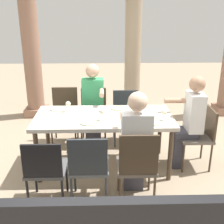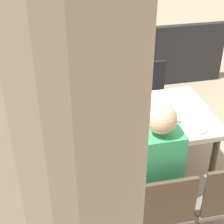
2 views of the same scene
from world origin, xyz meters
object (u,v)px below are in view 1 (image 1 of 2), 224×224
Objects in this scene: plate_1 at (89,122)px; wine_glass_3 at (164,113)px; chair_mid_south at (89,165)px; plate_3 at (153,122)px; diner_woman_green at (189,119)px; wine_glass_1 at (102,112)px; stone_column_centre at (133,45)px; chair_east_south at (137,164)px; stone_column_near at (31,43)px; wine_glass_0 at (68,104)px; plate_2 at (118,108)px; chair_west_south at (45,168)px; chair_west_north at (65,111)px; chair_east_north at (126,113)px; chair_head_east at (200,133)px; wine_glass_2 at (130,104)px; diner_man_white at (136,142)px; diner_guest_third at (93,104)px; plate_0 at (58,109)px; dining_table at (104,121)px; chair_mid_north at (94,111)px.

wine_glass_3 is at bearing 4.56° from plate_1.
plate_3 is (0.80, 0.59, 0.26)m from chair_mid_south.
diner_woman_green is 1.22m from wine_glass_1.
stone_column_centre reaches higher than plate_3.
chair_east_south is at bearing -120.87° from wine_glass_3.
stone_column_near is at bearing 180.00° from stone_column_centre.
plate_2 is at bearing 8.41° from wine_glass_0.
chair_west_south is at bearing 179.64° from chair_mid_south.
chair_west_north is 5.78× the size of wine_glass_1.
chair_east_north is 1.31m from chair_head_east.
wine_glass_1 is 1.04× the size of wine_glass_2.
chair_mid_south is 0.60m from diner_man_white.
diner_guest_third is 0.62m from wine_glass_0.
plate_1 is at bearing -54.60° from wine_glass_0.
plate_0 is at bearing 145.70° from wine_glass_1.
plate_0 reaches higher than dining_table.
stone_column_near is at bearing 112.21° from plate_0.
dining_table is at bearing 112.81° from chair_east_south.
plate_3 is (1.28, -0.55, 0.00)m from plate_0.
chair_west_north is at bearing 138.33° from plate_3.
diner_guest_third is 0.86m from wine_glass_1.
diner_guest_third is 0.46× the size of stone_column_centre.
plate_2 is at bearing 126.95° from plate_3.
chair_east_north is at bearing 18.45° from diner_guest_third.
stone_column_near is (-1.79, 2.85, 0.78)m from diner_man_white.
diner_woman_green is at bearing -12.90° from wine_glass_2.
stone_column_centre is at bearing 90.94° from plate_3.
wine_glass_3 is at bearing 32.70° from plate_3.
chair_mid_north is at bearing 107.16° from chair_east_south.
wine_glass_0 is at bearing -179.72° from wine_glass_2.
plate_3 is at bearing -22.01° from wine_glass_0.
diner_man_white is at bearing -56.81° from chair_west_north.
plate_0 is (-1.02, 1.15, 0.25)m from chair_east_south.
plate_3 is (0.26, 0.60, 0.25)m from chair_east_south.
chair_east_south is (0.00, -1.73, 0.03)m from chair_east_north.
plate_1 is at bearing 141.92° from diner_man_white.
wine_glass_0 reaches higher than plate_3.
chair_mid_north is 4.17× the size of plate_2.
diner_woman_green reaches higher than chair_east_north.
chair_west_north is 2.03m from diner_woman_green.
wine_glass_0 and wine_glass_2 have the same top height.
wine_glass_2 is at bearing -42.81° from diner_guest_third.
chair_mid_north is 1.65m from diner_man_white.
chair_west_south is at bearing -75.64° from stone_column_near.
stone_column_centre is at bearing 78.55° from plate_2.
chair_east_south is 1.11m from wine_glass_2.
stone_column_near is (-0.78, 3.03, 1.00)m from chair_west_south.
chair_east_south reaches higher than wine_glass_2.
diner_man_white is 0.68m from wine_glass_1.
wine_glass_1 is at bearing -172.75° from diner_woman_green.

